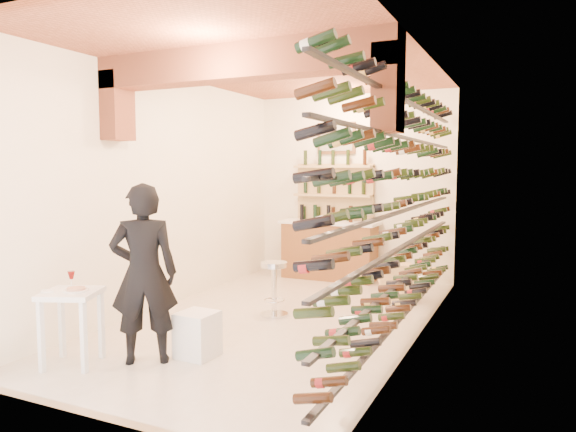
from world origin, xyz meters
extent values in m
plane|color=beige|center=(0.00, 0.00, 0.00)|extent=(6.00, 6.00, 0.00)
cube|color=white|center=(0.00, 3.00, 1.60)|extent=(3.50, 0.02, 3.20)
cube|color=white|center=(0.00, -3.00, 1.60)|extent=(3.50, 0.02, 3.20)
cube|color=white|center=(-1.75, 0.00, 1.60)|extent=(0.02, 6.00, 3.20)
cube|color=white|center=(1.75, 0.00, 1.60)|extent=(0.02, 6.00, 3.20)
cube|color=#9A5136|center=(0.00, 0.00, 3.20)|extent=(3.50, 6.00, 0.02)
cube|color=#AA5A3B|center=(0.00, -1.00, 3.02)|extent=(3.50, 0.35, 0.36)
cube|color=#AA5A3B|center=(-1.63, -1.00, 2.65)|extent=(0.24, 0.35, 0.80)
cube|color=#AA5A3B|center=(1.63, -1.00, 2.65)|extent=(0.24, 0.35, 0.80)
cube|color=black|center=(1.59, 0.00, 0.25)|extent=(0.06, 5.70, 0.03)
cube|color=black|center=(1.59, 0.00, 0.65)|extent=(0.06, 5.70, 0.03)
cube|color=black|center=(1.59, 0.00, 1.05)|extent=(0.06, 5.70, 0.03)
cube|color=black|center=(1.59, 0.00, 1.45)|extent=(0.06, 5.70, 0.03)
cube|color=black|center=(1.59, 0.00, 1.85)|extent=(0.06, 5.70, 0.03)
cube|color=black|center=(1.59, 0.00, 2.25)|extent=(0.06, 5.70, 0.03)
cube|color=black|center=(1.59, 0.00, 2.65)|extent=(0.06, 5.70, 0.03)
cube|color=brown|center=(-0.30, 2.65, 0.48)|extent=(1.60, 0.55, 0.96)
cube|color=white|center=(-0.30, 2.65, 0.98)|extent=(1.70, 0.62, 0.05)
cube|color=tan|center=(-0.30, 2.92, 1.00)|extent=(1.40, 0.10, 2.00)
cube|color=tan|center=(-0.30, 2.82, 0.45)|extent=(1.40, 0.28, 0.04)
cube|color=tan|center=(-0.30, 2.82, 0.95)|extent=(1.40, 0.28, 0.04)
cube|color=tan|center=(-0.30, 2.82, 1.45)|extent=(1.40, 0.28, 0.04)
cube|color=tan|center=(-0.30, 2.82, 1.95)|extent=(1.40, 0.28, 0.04)
cube|color=brown|center=(-0.30, 2.97, 2.45)|extent=(0.70, 0.04, 0.55)
cube|color=#99998C|center=(-0.30, 2.94, 2.45)|extent=(0.60, 0.01, 0.45)
cube|color=white|center=(-1.14, -2.24, 0.71)|extent=(0.66, 0.66, 0.05)
cube|color=white|center=(-1.25, -2.51, 0.34)|extent=(0.05, 0.05, 0.69)
cube|color=white|center=(-0.87, -2.35, 0.34)|extent=(0.05, 0.05, 0.69)
cube|color=white|center=(-1.40, -2.13, 0.34)|extent=(0.05, 0.05, 0.69)
cube|color=white|center=(-1.03, -1.98, 0.34)|extent=(0.05, 0.05, 0.69)
cylinder|color=white|center=(-1.09, -2.22, 0.74)|extent=(0.23, 0.23, 0.01)
cylinder|color=#BF7266|center=(-1.09, -2.22, 0.76)|extent=(0.18, 0.18, 0.02)
cube|color=white|center=(-1.31, -2.36, 0.74)|extent=(0.16, 0.16, 0.01)
cylinder|color=white|center=(-1.28, -2.10, 0.74)|extent=(0.07, 0.07, 0.00)
cylinder|color=white|center=(-1.28, -2.10, 0.78)|extent=(0.01, 0.01, 0.09)
cone|color=#5F0A08|center=(-1.28, -2.10, 0.85)|extent=(0.07, 0.07, 0.08)
cube|color=white|center=(-0.17, -1.53, 0.23)|extent=(0.38, 0.38, 0.46)
imported|color=black|center=(-0.55, -1.88, 0.89)|extent=(0.78, 0.72, 1.78)
cylinder|color=silver|center=(-0.13, 0.16, 0.01)|extent=(0.36, 0.36, 0.03)
cylinder|color=silver|center=(-0.13, 0.16, 0.34)|extent=(0.07, 0.07, 0.64)
cylinder|color=silver|center=(-0.13, 0.16, 0.67)|extent=(0.35, 0.35, 0.06)
torus|color=silver|center=(-0.13, 0.16, 0.20)|extent=(0.28, 0.28, 0.02)
cube|color=#E7BF7E|center=(1.13, 1.54, 0.14)|extent=(0.53, 0.43, 0.28)
cube|color=#E7BF7E|center=(1.13, 1.54, 0.41)|extent=(0.56, 0.47, 0.27)
camera|label=1|loc=(2.89, -5.92, 1.92)|focal=33.03mm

